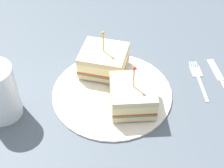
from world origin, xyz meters
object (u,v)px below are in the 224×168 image
sandwich_half_front (104,60)px  fork (198,76)px  plate (112,92)px  knife (219,75)px  sandwich_half_back (132,95)px

sandwich_half_front → fork: sandwich_half_front is taller
fork → plate: bearing=-121.3°
sandwich_half_front → fork: size_ratio=1.25×
knife → sandwich_half_back: bearing=-111.9°
sandwich_half_front → fork: bearing=39.2°
fork → sandwich_half_back: bearing=-105.7°
sandwich_half_back → fork: (4.75, 16.85, -3.30)cm
plate → fork: size_ratio=2.49×
sandwich_half_front → knife: sandwich_half_front is taller
sandwich_half_back → knife: (8.09, 20.07, -3.30)cm
plate → knife: 24.19cm
plate → sandwich_half_front: 7.54cm
plate → sandwich_half_front: bearing=147.8°
sandwich_half_back → fork: sandwich_half_back is taller
plate → knife: size_ratio=2.37×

